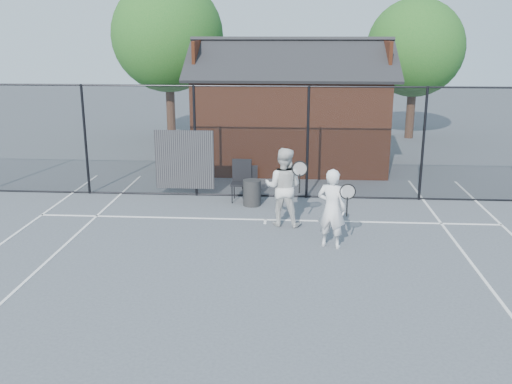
# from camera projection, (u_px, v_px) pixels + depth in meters

# --- Properties ---
(ground) EXTENTS (80.00, 80.00, 0.00)m
(ground) POSITION_uv_depth(u_px,v_px,m) (257.00, 270.00, 10.69)
(ground) COLOR #464C50
(ground) RESTS_ON ground
(court_lines) EXTENTS (11.02, 18.00, 0.01)m
(court_lines) POSITION_uv_depth(u_px,v_px,m) (252.00, 302.00, 9.42)
(court_lines) COLOR silver
(court_lines) RESTS_ON ground
(fence) EXTENTS (22.04, 3.00, 3.00)m
(fence) POSITION_uv_depth(u_px,v_px,m) (258.00, 144.00, 15.12)
(fence) COLOR black
(fence) RESTS_ON ground
(clubhouse) EXTENTS (6.50, 4.36, 4.19)m
(clubhouse) POSITION_uv_depth(u_px,v_px,m) (290.00, 117.00, 18.87)
(clubhouse) COLOR brown
(clubhouse) RESTS_ON ground
(tree_left) EXTENTS (4.48, 4.48, 6.44)m
(tree_left) POSITION_uv_depth(u_px,v_px,m) (168.00, 36.00, 22.84)
(tree_left) COLOR #322214
(tree_left) RESTS_ON ground
(tree_right) EXTENTS (3.97, 3.97, 5.70)m
(tree_right) POSITION_uv_depth(u_px,v_px,m) (415.00, 48.00, 23.26)
(tree_right) COLOR #322214
(tree_right) RESTS_ON ground
(player_front) EXTENTS (0.79, 0.64, 1.66)m
(player_front) POSITION_uv_depth(u_px,v_px,m) (332.00, 208.00, 11.65)
(player_front) COLOR silver
(player_front) RESTS_ON ground
(player_back) EXTENTS (1.03, 0.83, 1.81)m
(player_back) POSITION_uv_depth(u_px,v_px,m) (283.00, 187.00, 13.00)
(player_back) COLOR silver
(player_back) RESTS_ON ground
(chair_left) EXTENTS (0.52, 0.55, 1.07)m
(chair_left) POSITION_uv_depth(u_px,v_px,m) (241.00, 182.00, 14.95)
(chair_left) COLOR black
(chair_left) RESTS_ON ground
(chair_right) EXTENTS (0.48, 0.50, 0.89)m
(chair_right) POSITION_uv_depth(u_px,v_px,m) (250.00, 184.00, 15.02)
(chair_right) COLOR black
(chair_right) RESTS_ON ground
(waste_bin) EXTENTS (0.47, 0.47, 0.67)m
(waste_bin) POSITION_uv_depth(u_px,v_px,m) (252.00, 193.00, 14.64)
(waste_bin) COLOR #252525
(waste_bin) RESTS_ON ground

